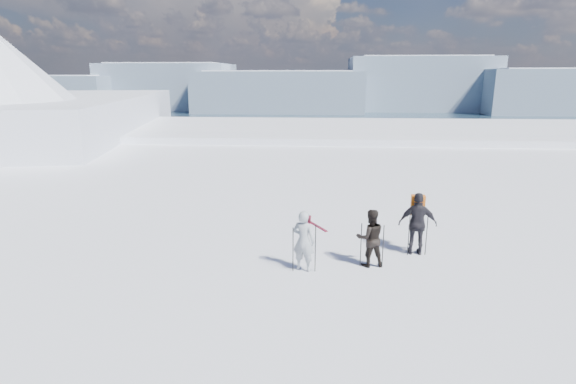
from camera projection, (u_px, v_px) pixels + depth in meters
name	position (u px, v px, depth m)	size (l,w,h in m)	color
lake_basin	(326.00, 205.00, 40.27)	(820.00, 820.00, 71.62)	white
far_mountain_range	(350.00, 87.00, 448.50)	(770.00, 110.00, 53.00)	slate
near_ridge	(31.00, 170.00, 40.54)	(31.37, 35.68, 25.62)	white
skier_grey	(304.00, 241.00, 11.12)	(0.57, 0.37, 1.56)	#9AA2A8
skier_dark	(370.00, 238.00, 11.41)	(0.73, 0.57, 1.51)	black
skier_pack	(418.00, 224.00, 12.14)	(1.01, 0.42, 1.73)	black
backpack	(420.00, 181.00, 12.09)	(0.37, 0.21, 0.54)	orange
ski_poles	(368.00, 242.00, 11.54)	(3.57, 1.34, 1.28)	black
skis_loose	(311.00, 224.00, 14.79)	(0.94, 1.70, 0.03)	black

